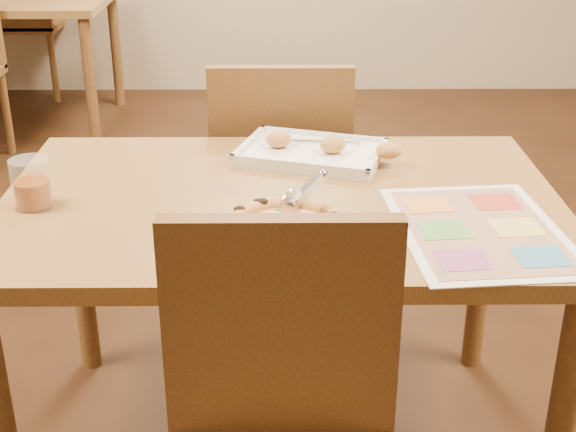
{
  "coord_description": "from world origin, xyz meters",
  "views": [
    {
      "loc": [
        0.0,
        -1.72,
        1.45
      ],
      "look_at": [
        0.01,
        -0.22,
        0.77
      ],
      "focal_mm": 50.0,
      "sensor_mm": 36.0,
      "label": 1
    }
  ],
  "objects_px": {
    "dining_table": "(281,229)",
    "pizza_cutter": "(302,195)",
    "bg_chair_far": "(21,9)",
    "chair_near": "(281,415)",
    "chair_far": "(281,166)",
    "glass_tumbler": "(32,186)",
    "appetizer_tray": "(316,152)",
    "menu": "(480,230)",
    "pizza": "(286,226)",
    "plate": "(288,235)"
  },
  "relations": [
    {
      "from": "dining_table",
      "to": "pizza_cutter",
      "type": "relative_size",
      "value": 11.36
    },
    {
      "from": "bg_chair_far",
      "to": "dining_table",
      "type": "bearing_deg",
      "value": 115.85
    },
    {
      "from": "chair_near",
      "to": "chair_far",
      "type": "height_order",
      "value": "same"
    },
    {
      "from": "chair_near",
      "to": "glass_tumbler",
      "type": "height_order",
      "value": "chair_near"
    },
    {
      "from": "appetizer_tray",
      "to": "menu",
      "type": "height_order",
      "value": "appetizer_tray"
    },
    {
      "from": "chair_far",
      "to": "pizza",
      "type": "relative_size",
      "value": 1.89
    },
    {
      "from": "chair_far",
      "to": "menu",
      "type": "xyz_separation_m",
      "value": [
        0.42,
        -0.79,
        0.16
      ]
    },
    {
      "from": "glass_tumbler",
      "to": "pizza",
      "type": "bearing_deg",
      "value": -16.74
    },
    {
      "from": "menu",
      "to": "chair_near",
      "type": "bearing_deg",
      "value": -135.58
    },
    {
      "from": "dining_table",
      "to": "pizza_cutter",
      "type": "xyz_separation_m",
      "value": [
        0.05,
        -0.18,
        0.17
      ]
    },
    {
      "from": "chair_near",
      "to": "bg_chair_far",
      "type": "relative_size",
      "value": 1.0
    },
    {
      "from": "bg_chair_far",
      "to": "plate",
      "type": "bearing_deg",
      "value": 114.64
    },
    {
      "from": "appetizer_tray",
      "to": "menu",
      "type": "distance_m",
      "value": 0.55
    },
    {
      "from": "bg_chair_far",
      "to": "glass_tumbler",
      "type": "relative_size",
      "value": 4.19
    },
    {
      "from": "menu",
      "to": "plate",
      "type": "bearing_deg",
      "value": -175.65
    },
    {
      "from": "chair_near",
      "to": "pizza_cutter",
      "type": "bearing_deg",
      "value": 83.88
    },
    {
      "from": "plate",
      "to": "appetizer_tray",
      "type": "distance_m",
      "value": 0.48
    },
    {
      "from": "chair_far",
      "to": "menu",
      "type": "bearing_deg",
      "value": 118.13
    },
    {
      "from": "appetizer_tray",
      "to": "glass_tumbler",
      "type": "distance_m",
      "value": 0.72
    },
    {
      "from": "pizza",
      "to": "dining_table",
      "type": "bearing_deg",
      "value": 92.93
    },
    {
      "from": "menu",
      "to": "pizza_cutter",
      "type": "bearing_deg",
      "value": 178.85
    },
    {
      "from": "chair_near",
      "to": "plate",
      "type": "relative_size",
      "value": 1.66
    },
    {
      "from": "glass_tumbler",
      "to": "bg_chair_far",
      "type": "bearing_deg",
      "value": 107.26
    },
    {
      "from": "dining_table",
      "to": "bg_chair_far",
      "type": "relative_size",
      "value": 2.77
    },
    {
      "from": "pizza_cutter",
      "to": "dining_table",
      "type": "bearing_deg",
      "value": 54.79
    },
    {
      "from": "chair_near",
      "to": "chair_far",
      "type": "distance_m",
      "value": 1.2
    },
    {
      "from": "chair_far",
      "to": "menu",
      "type": "height_order",
      "value": "chair_far"
    },
    {
      "from": "glass_tumbler",
      "to": "plate",
      "type": "bearing_deg",
      "value": -16.4
    },
    {
      "from": "dining_table",
      "to": "pizza_cutter",
      "type": "bearing_deg",
      "value": -75.93
    },
    {
      "from": "pizza",
      "to": "pizza_cutter",
      "type": "bearing_deg",
      "value": 50.66
    },
    {
      "from": "chair_near",
      "to": "bg_chair_far",
      "type": "xyz_separation_m",
      "value": [
        -1.6,
        3.9,
        0.0
      ]
    },
    {
      "from": "dining_table",
      "to": "plate",
      "type": "bearing_deg",
      "value": -86.15
    },
    {
      "from": "dining_table",
      "to": "chair_near",
      "type": "height_order",
      "value": "chair_near"
    },
    {
      "from": "chair_near",
      "to": "appetizer_tray",
      "type": "height_order",
      "value": "chair_near"
    },
    {
      "from": "pizza",
      "to": "pizza_cutter",
      "type": "distance_m",
      "value": 0.08
    },
    {
      "from": "bg_chair_far",
      "to": "pizza_cutter",
      "type": "distance_m",
      "value": 3.86
    },
    {
      "from": "plate",
      "to": "menu",
      "type": "bearing_deg",
      "value": 4.35
    },
    {
      "from": "bg_chair_far",
      "to": "pizza_cutter",
      "type": "bearing_deg",
      "value": 115.29
    },
    {
      "from": "appetizer_tray",
      "to": "menu",
      "type": "xyz_separation_m",
      "value": [
        0.33,
        -0.44,
        -0.01
      ]
    },
    {
      "from": "bg_chair_far",
      "to": "plate",
      "type": "xyz_separation_m",
      "value": [
        1.61,
        -3.52,
        0.16
      ]
    },
    {
      "from": "dining_table",
      "to": "appetizer_tray",
      "type": "relative_size",
      "value": 2.97
    },
    {
      "from": "pizza",
      "to": "menu",
      "type": "distance_m",
      "value": 0.41
    },
    {
      "from": "chair_near",
      "to": "plate",
      "type": "height_order",
      "value": "chair_near"
    },
    {
      "from": "chair_near",
      "to": "bg_chair_far",
      "type": "distance_m",
      "value": 4.22
    },
    {
      "from": "pizza_cutter",
      "to": "bg_chair_far",
      "type": "bearing_deg",
      "value": 66.01
    },
    {
      "from": "chair_far",
      "to": "glass_tumbler",
      "type": "xyz_separation_m",
      "value": [
        -0.56,
        -0.65,
        0.2
      ]
    },
    {
      "from": "chair_near",
      "to": "menu",
      "type": "height_order",
      "value": "chair_near"
    },
    {
      "from": "chair_far",
      "to": "bg_chair_far",
      "type": "bearing_deg",
      "value": -59.35
    },
    {
      "from": "bg_chair_far",
      "to": "menu",
      "type": "bearing_deg",
      "value": 120.09
    },
    {
      "from": "bg_chair_far",
      "to": "appetizer_tray",
      "type": "distance_m",
      "value": 3.49
    }
  ]
}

